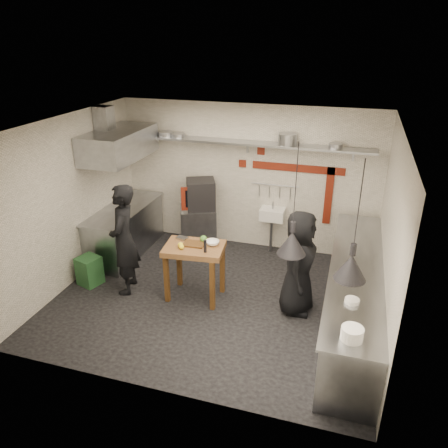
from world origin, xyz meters
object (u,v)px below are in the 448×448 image
(combi_oven, at_px, (201,194))
(chef_right, at_px, (299,263))
(oven_stand, at_px, (198,226))
(green_bin, at_px, (89,271))
(chef_left, at_px, (124,240))
(prep_table, at_px, (195,272))

(combi_oven, height_order, chef_right, chef_right)
(oven_stand, height_order, chef_right, chef_right)
(green_bin, height_order, chef_left, chef_left)
(combi_oven, distance_m, green_bin, 2.51)
(prep_table, bearing_deg, combi_oven, 100.00)
(combi_oven, bearing_deg, chef_right, -61.79)
(combi_oven, relative_size, chef_right, 0.35)
(chef_left, bearing_deg, green_bin, -102.52)
(green_bin, distance_m, prep_table, 1.88)
(prep_table, bearing_deg, chef_right, -2.69)
(oven_stand, xyz_separation_m, chef_left, (-0.54, -1.94, 0.52))
(oven_stand, distance_m, chef_right, 2.84)
(chef_left, bearing_deg, chef_right, 80.24)
(combi_oven, relative_size, green_bin, 1.16)
(combi_oven, relative_size, chef_left, 0.31)
(green_bin, xyz_separation_m, prep_table, (1.86, 0.16, 0.21))
(oven_stand, bearing_deg, combi_oven, -30.26)
(oven_stand, relative_size, prep_table, 0.87)
(combi_oven, xyz_separation_m, prep_table, (0.53, -1.80, -0.63))
(combi_oven, distance_m, prep_table, 1.98)
(chef_right, bearing_deg, chef_left, 95.44)
(chef_left, relative_size, chef_right, 1.12)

